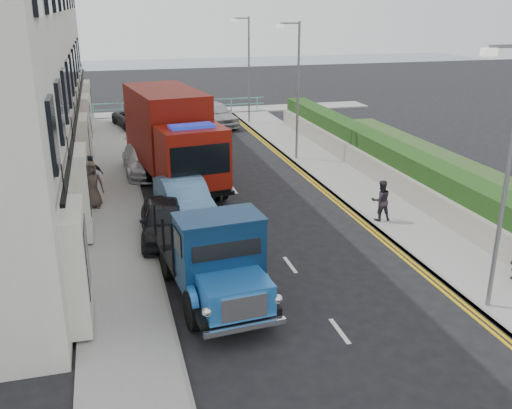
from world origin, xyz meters
name	(u,v)px	position (x,y,z in m)	size (l,w,h in m)	color
ground	(312,294)	(0.00, 0.00, 0.00)	(120.00, 120.00, 0.00)	black
pavement_west	(114,206)	(-5.20, 9.00, 0.06)	(2.40, 38.00, 0.12)	gray
pavement_east	(353,185)	(5.30, 9.00, 0.06)	(2.60, 38.00, 0.12)	gray
promenade	(177,113)	(0.00, 29.00, 0.06)	(30.00, 2.50, 0.12)	gray
sea_plane	(144,69)	(0.00, 60.00, 0.00)	(120.00, 120.00, 0.00)	slate
garden_east	(393,165)	(7.21, 9.00, 0.90)	(1.45, 28.00, 1.75)	#B2AD9E
seafront_railing	(178,108)	(0.00, 28.20, 0.58)	(13.00, 0.08, 1.11)	#59B2A5
lamp_near	(504,167)	(4.18, -2.00, 4.00)	(1.23, 0.18, 7.00)	slate
lamp_mid	(296,84)	(4.18, 14.00, 4.00)	(1.23, 0.18, 7.00)	slate
lamp_far	(247,64)	(4.18, 24.00, 4.00)	(1.23, 0.18, 7.00)	slate
bedford_lorry	(218,265)	(-2.68, 0.10, 1.21)	(2.66, 5.73, 2.63)	black
red_lorry	(172,135)	(-2.42, 11.80, 2.21)	(3.77, 8.23, 4.16)	black
parked_car_front	(164,220)	(-3.60, 5.17, 0.68)	(1.62, 4.02, 1.37)	black
parked_car_mid	(185,200)	(-2.60, 7.00, 0.76)	(1.61, 4.61, 1.52)	#5687B9
parked_car_rear	(144,160)	(-3.60, 13.64, 0.68)	(1.91, 4.70, 1.36)	silver
seafront_car_left	(135,118)	(-3.35, 24.71, 0.67)	(2.21, 4.79, 1.33)	black
seafront_car_right	(214,114)	(1.86, 23.86, 0.82)	(1.94, 4.81, 1.64)	#B1B0B5
pedestrian_east_far	(381,200)	(4.40, 4.61, 0.90)	(0.76, 0.59, 1.56)	#302932
pedestrian_west_near	(92,176)	(-6.00, 10.30, 1.00)	(1.03, 0.43, 1.76)	#19232D
pedestrian_west_far	(92,184)	(-6.00, 8.87, 1.07)	(0.93, 0.60, 1.90)	#473B33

